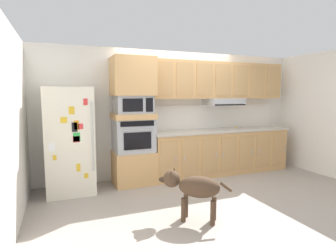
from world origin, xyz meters
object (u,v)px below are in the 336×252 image
Objects in this scene: microwave at (133,105)px; dog at (193,187)px; screwdriver at (236,127)px; refrigerator at (70,141)px; built_in_oven at (133,135)px.

microwave is 2.07m from dog.
refrigerator is at bearing -177.36° from screwdriver.
microwave is at bearing -177.77° from screwdriver.
dog is at bearing -79.45° from built_in_oven.
built_in_oven reaches higher than screwdriver.
microwave is 2.37m from screwdriver.
microwave is (0.00, -0.00, 0.56)m from built_in_oven.
refrigerator is 2.18× the size of dog.
screwdriver is 0.21× the size of dog.
dog is (0.33, -1.77, -1.01)m from microwave.
built_in_oven reaches higher than dog.
microwave reaches higher than screwdriver.
refrigerator is 10.47× the size of screwdriver.
screwdriver is at bearing 2.23° from microwave.
microwave is 0.80× the size of dog.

